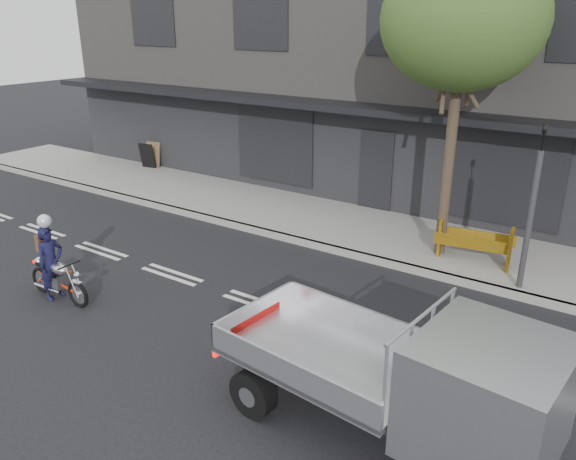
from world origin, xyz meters
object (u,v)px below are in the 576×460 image
Objects in this scene: street_tree at (463,21)px; flatbed_ute at (452,389)px; traffic_light_pole at (530,218)px; motorcycle at (58,279)px; sandwich_board at (147,156)px; rider at (51,263)px; construction_barrier at (471,245)px.

street_tree is 1.46× the size of flatbed_ute.
street_tree is 4.23m from traffic_light_pole.
flatbed_ute is (7.99, -0.09, 0.72)m from motorcycle.
sandwich_board is (-13.93, 8.02, -0.57)m from flatbed_ute.
rider is 1.67× the size of sandwich_board.
traffic_light_pole is 2.29× the size of rider.
flatbed_ute is (2.34, -6.37, -4.10)m from street_tree.
street_tree is 9.72m from motorcycle.
traffic_light_pole is at bearing 34.62° from motorcycle.
traffic_light_pole is 2.02× the size of motorcycle.
motorcycle is 8.02m from flatbed_ute.
motorcycle is (-5.65, -6.28, -4.82)m from street_tree.
traffic_light_pole is 9.55m from rider.
street_tree is at bearing 160.82° from construction_barrier.
construction_barrier is (-1.54, 6.09, -0.57)m from flatbed_ute.
rider is (-0.15, -0.00, 0.31)m from motorcycle.
street_tree is 1.93× the size of traffic_light_pole.
construction_barrier is at bearing -20.36° from sandwich_board.
traffic_light_pole is at bearing -23.03° from street_tree.
rider is at bearing -137.70° from construction_barrier.
traffic_light_pole is at bearing 99.32° from flatbed_ute.
flatbed_ute reaches higher than sandwich_board.
rider is 9.82m from sandwich_board.
street_tree reaches higher than construction_barrier.
street_tree is at bearing -43.48° from rider.
traffic_light_pole is 5.55m from flatbed_ute.
traffic_light_pole reaches higher than flatbed_ute.
motorcycle is at bearing -64.66° from sandwich_board.
street_tree is at bearing 47.27° from motorcycle.
traffic_light_pole is 13.86m from sandwich_board.
street_tree is at bearing 115.98° from flatbed_ute.
construction_barrier is at bearing -48.43° from rider.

